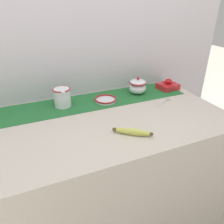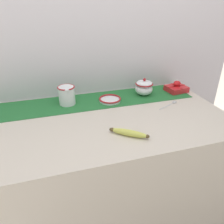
{
  "view_description": "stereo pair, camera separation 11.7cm",
  "coord_description": "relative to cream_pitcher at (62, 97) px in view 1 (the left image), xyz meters",
  "views": [
    {
      "loc": [
        -0.36,
        -0.99,
        1.45
      ],
      "look_at": [
        0.05,
        -0.04,
        0.91
      ],
      "focal_mm": 35.0,
      "sensor_mm": 36.0,
      "label": 1
    },
    {
      "loc": [
        -0.25,
        -1.03,
        1.45
      ],
      "look_at": [
        0.05,
        -0.04,
        0.91
      ],
      "focal_mm": 35.0,
      "sensor_mm": 36.0,
      "label": 2
    }
  ],
  "objects": [
    {
      "name": "cream_pitcher",
      "position": [
        0.0,
        0.0,
        0.0
      ],
      "size": [
        0.11,
        0.12,
        0.12
      ],
      "color": "white",
      "rests_on": "countertop"
    },
    {
      "name": "banana",
      "position": [
        0.24,
        -0.45,
        -0.05
      ],
      "size": [
        0.17,
        0.14,
        0.03
      ],
      "rotation": [
        0.0,
        0.0,
        -0.64
      ],
      "color": "#CCD156",
      "rests_on": "countertop"
    },
    {
      "name": "spoon",
      "position": [
        0.64,
        -0.18,
        -0.06
      ],
      "size": [
        0.16,
        0.08,
        0.01
      ],
      "rotation": [
        0.0,
        0.0,
        0.42
      ],
      "color": "#B7B7BC",
      "rests_on": "countertop"
    },
    {
      "name": "sugar_bowl",
      "position": [
        0.52,
        -0.0,
        -0.01
      ],
      "size": [
        0.12,
        0.12,
        0.12
      ],
      "color": "white",
      "rests_on": "countertop"
    },
    {
      "name": "ground_plane",
      "position": [
        0.16,
        -0.24,
        -0.93
      ],
      "size": [
        12.0,
        12.0,
        0.0
      ],
      "primitive_type": "plane",
      "color": "#B2A899"
    },
    {
      "name": "table_runner",
      "position": [
        0.16,
        -0.0,
        -0.06
      ],
      "size": [
        1.32,
        0.26,
        0.0
      ],
      "primitive_type": "cube",
      "color": "#236B33",
      "rests_on": "countertop"
    },
    {
      "name": "small_dish",
      "position": [
        0.27,
        -0.04,
        -0.05
      ],
      "size": [
        0.14,
        0.14,
        0.02
      ],
      "color": "white",
      "rests_on": "countertop"
    },
    {
      "name": "countertop",
      "position": [
        0.16,
        -0.24,
        -0.5
      ],
      "size": [
        1.43,
        0.76,
        0.86
      ],
      "primitive_type": "cube",
      "color": "beige",
      "rests_on": "ground_plane"
    },
    {
      "name": "gift_box",
      "position": [
        0.77,
        -0.01,
        -0.04
      ],
      "size": [
        0.15,
        0.13,
        0.08
      ],
      "rotation": [
        0.0,
        0.0,
        0.13
      ],
      "color": "red",
      "rests_on": "countertop"
    },
    {
      "name": "back_wall",
      "position": [
        0.16,
        0.16,
        0.27
      ],
      "size": [
        2.23,
        0.04,
        2.4
      ],
      "primitive_type": "cube",
      "color": "silver",
      "rests_on": "ground_plane"
    }
  ]
}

